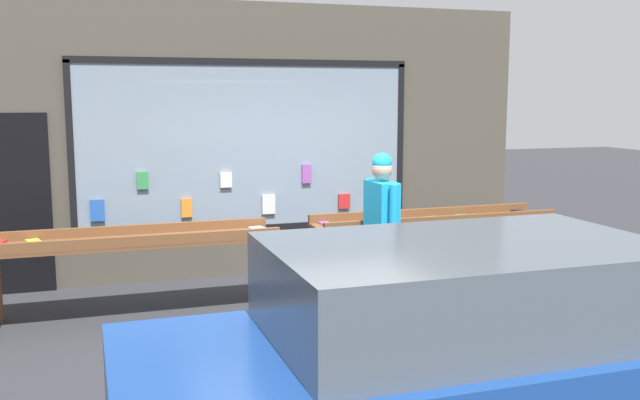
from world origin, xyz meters
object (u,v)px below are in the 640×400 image
at_px(display_table_right, 434,227).
at_px(parked_car, 462,348).
at_px(small_dog, 431,286).
at_px(display_table_left, 135,246).
at_px(person_browsing, 381,219).

relative_size(display_table_right, parked_car, 0.69).
relative_size(display_table_right, small_dog, 5.43).
height_order(display_table_left, display_table_right, display_table_right).
bearing_deg(display_table_right, display_table_left, -179.98).
xyz_separation_m(display_table_left, parked_car, (1.75, -3.71, -0.00)).
height_order(display_table_left, small_dog, display_table_left).
bearing_deg(person_browsing, parked_car, 163.80).
relative_size(person_browsing, parked_car, 0.40).
bearing_deg(display_table_right, person_browsing, -146.80).
bearing_deg(person_browsing, small_dog, -114.48).
bearing_deg(small_dog, display_table_right, -56.24).
relative_size(display_table_left, parked_car, 0.69).
bearing_deg(person_browsing, display_table_left, 73.91).
xyz_separation_m(person_browsing, parked_car, (-0.76, -3.10, -0.26)).
relative_size(display_table_left, person_browsing, 1.73).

